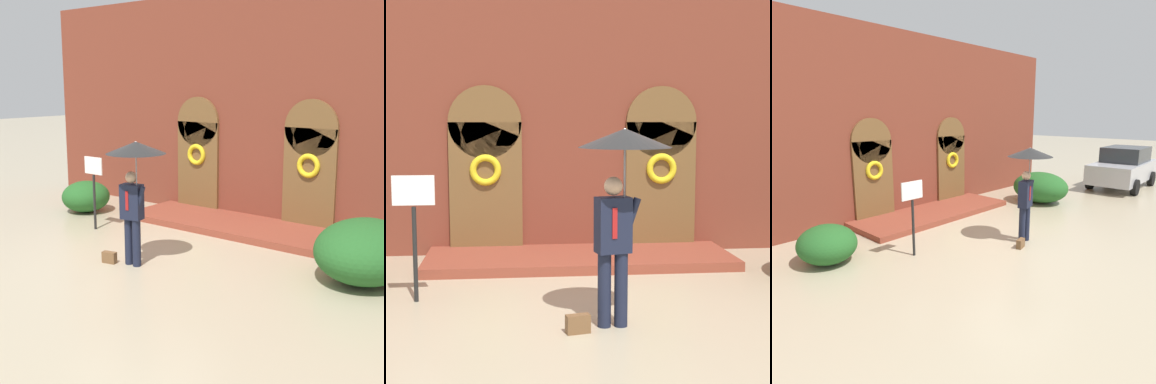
# 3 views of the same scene
# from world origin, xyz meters

# --- Properties ---
(ground_plane) EXTENTS (80.00, 80.00, 0.00)m
(ground_plane) POSITION_xyz_m (0.00, 0.00, 0.00)
(ground_plane) COLOR tan
(building_facade) EXTENTS (14.00, 2.30, 5.60)m
(building_facade) POSITION_xyz_m (-0.00, 4.15, 2.68)
(building_facade) COLOR brown
(building_facade) RESTS_ON ground
(person_with_umbrella) EXTENTS (1.10, 1.10, 2.36)m
(person_with_umbrella) POSITION_xyz_m (0.14, -0.30, 1.91)
(person_with_umbrella) COLOR #191E33
(person_with_umbrella) RESTS_ON ground
(handbag) EXTENTS (0.30, 0.18, 0.22)m
(handbag) POSITION_xyz_m (-0.39, -0.50, 0.11)
(handbag) COLOR brown
(handbag) RESTS_ON ground
(sign_post) EXTENTS (0.56, 0.06, 1.72)m
(sign_post) POSITION_xyz_m (-2.44, 1.00, 1.16)
(sign_post) COLOR black
(sign_post) RESTS_ON ground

